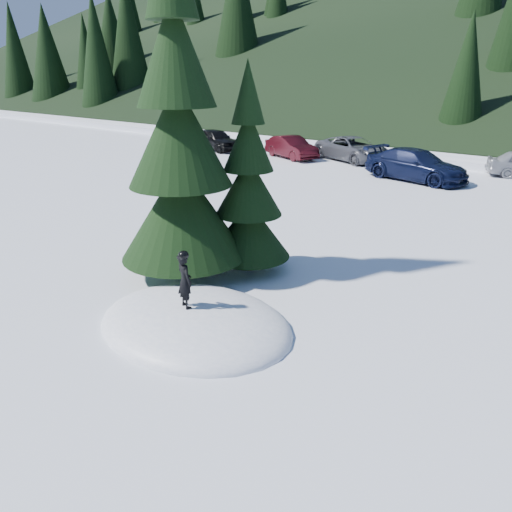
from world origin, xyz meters
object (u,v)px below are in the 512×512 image
Objects in this scene: spruce_tall at (179,148)px; child_skier at (185,281)px; car_0 at (216,140)px; car_2 at (353,149)px; spruce_short at (249,194)px; car_3 at (416,165)px; car_1 at (291,147)px.

spruce_tall is 3.66m from child_skier.
car_2 is at bearing -67.35° from car_0.
spruce_short reaches higher than car_3.
child_skier is 0.23× the size of car_2.
spruce_short is 1.03× the size of car_3.
car_1 is at bearing 134.35° from car_2.
car_1 is at bearing -42.30° from child_skier.
spruce_short is at bearing -123.62° from car_0.
car_1 is at bearing 122.09° from spruce_short.
spruce_short is at bearing -53.75° from child_skier.
car_2 is at bearing 106.43° from spruce_tall.
car_1 is at bearing -74.51° from car_0.
car_3 is at bearing 95.26° from spruce_short.
car_1 is 3.78m from car_2.
spruce_tall is 2.10× the size of car_1.
spruce_short reaches higher than car_0.
car_2 reaches higher than car_1.
spruce_tall reaches higher than car_3.
spruce_tall reaches higher than child_skier.
car_0 is 9.66m from car_2.
child_skier reaches higher than car_3.
car_3 is (-0.32, 15.77, -2.56)m from spruce_tall.
car_2 is (-5.59, 18.95, -2.61)m from spruce_tall.
spruce_tall is 1.68× the size of car_2.
child_skier is 25.49m from car_0.
car_0 reaches higher than car_1.
spruce_short is at bearing -138.74° from car_2.
spruce_short is (1.00, 1.40, -1.22)m from spruce_tall.
spruce_tall is at bearing -127.93° from car_0.
car_1 is (-10.05, 16.03, -1.43)m from spruce_short.
car_2 is 6.15m from car_3.
spruce_short is 18.98m from car_1.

